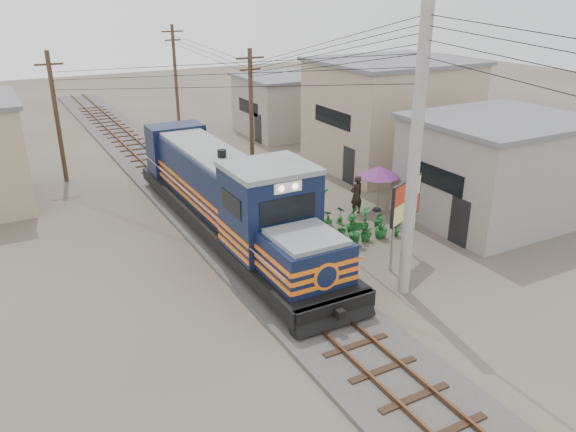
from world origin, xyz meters
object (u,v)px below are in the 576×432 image
locomotive (229,198)px  billboard (406,203)px  vendor (356,195)px  market_umbrella (379,171)px

locomotive → billboard: locomotive is taller
billboard → vendor: bearing=50.8°
locomotive → billboard: 7.30m
locomotive → vendor: (6.23, -0.37, -0.82)m
locomotive → market_umbrella: 7.40m
locomotive → market_umbrella: (7.38, -0.49, 0.20)m
billboard → market_umbrella: 5.50m
market_umbrella → vendor: size_ratio=1.18×
locomotive → vendor: 6.30m
vendor → locomotive: bearing=-10.9°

